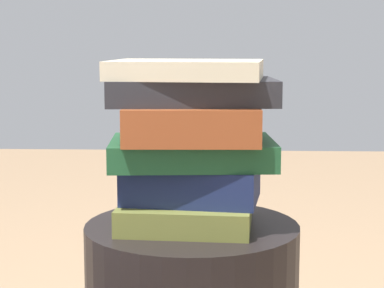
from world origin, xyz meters
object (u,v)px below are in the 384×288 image
Objects in this scene: book_olive at (187,213)px; book_cream at (187,70)px; book_rust at (192,123)px; book_navy at (195,183)px; book_forest at (192,152)px; book_charcoal at (192,91)px.

book_olive is 0.25m from book_cream.
book_rust reaches higher than book_olive.
book_navy is 1.01× the size of book_rust.
book_forest is at bearing -119.29° from book_cream.
book_charcoal reaches higher than book_olive.
book_cream is (0.01, 0.01, 0.04)m from book_charcoal.
book_navy is at bearing -159.34° from book_olive.
book_charcoal is at bearing -121.17° from book_cream.
book_olive is at bearing 44.50° from book_forest.
book_charcoal is at bearing 65.61° from book_forest.
book_olive is 0.98× the size of book_navy.
book_charcoal is 1.12× the size of book_cream.
book_navy is at bearing 140.07° from book_charcoal.
book_charcoal is (0.00, 0.00, 0.11)m from book_forest.
book_forest is at bearing -114.32° from book_charcoal.
book_cream is at bearing 51.31° from book_forest.
book_navy reaches higher than book_olive.
book_navy is 0.20m from book_cream.
book_forest is (0.00, -0.01, 0.05)m from book_navy.
book_navy is at bearing 125.89° from book_forest.
book_olive is 0.79× the size of book_forest.
book_cream is at bearing 85.35° from book_olive.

